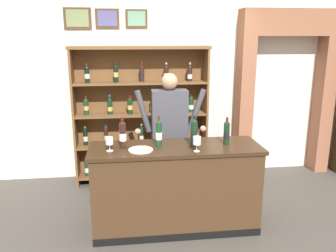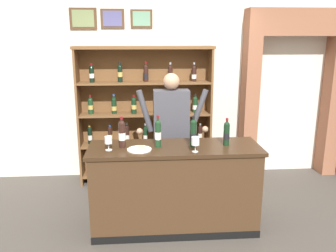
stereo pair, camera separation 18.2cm
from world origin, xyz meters
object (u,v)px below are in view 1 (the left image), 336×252
wine_shelf (141,114)px  wine_glass_right (197,141)px  wine_glass_center (109,141)px  tasting_bottle_vin_santo (227,133)px  shopkeeper (169,125)px  tasting_counter (175,188)px  tasting_bottle_super_tuscan (194,132)px  tasting_bottle_rosso (123,134)px  tasting_bottle_prosecco (159,133)px  cheese_plate (141,150)px

wine_shelf → wine_glass_right: (0.49, -1.58, 0.04)m
wine_glass_center → wine_glass_right: bearing=-7.8°
tasting_bottle_vin_santo → shopkeeper: bearing=130.5°
tasting_counter → wine_glass_center: bearing=-174.2°
shopkeeper → wine_glass_center: 1.00m
tasting_bottle_super_tuscan → tasting_bottle_rosso: bearing=178.4°
tasting_bottle_prosecco → tasting_bottle_super_tuscan: (0.38, -0.01, -0.00)m
shopkeeper → tasting_bottle_rosso: 0.85m
wine_glass_right → tasting_bottle_rosso: bearing=164.5°
wine_glass_center → cheese_plate: size_ratio=0.58×
tasting_bottle_rosso → tasting_bottle_prosecco: tasting_bottle_prosecco is taller
tasting_bottle_prosecco → wine_glass_right: (0.37, -0.19, -0.05)m
shopkeeper → wine_glass_right: (0.18, -0.83, 0.03)m
wine_shelf → tasting_counter: wine_shelf is taller
shopkeeper → tasting_bottle_vin_santo: shopkeeper is taller
tasting_bottle_super_tuscan → tasting_bottle_vin_santo: 0.36m
wine_shelf → tasting_bottle_vin_santo: size_ratio=6.53×
shopkeeper → wine_shelf: bearing=112.8°
tasting_counter → tasting_bottle_rosso: 0.84m
tasting_counter → shopkeeper: size_ratio=1.10×
wine_shelf → wine_glass_center: size_ratio=13.34×
wine_shelf → tasting_bottle_prosecco: bearing=-85.0°
tasting_bottle_vin_santo → wine_glass_center: size_ratio=2.04×
wine_shelf → shopkeeper: wine_shelf is taller
wine_shelf → shopkeeper: 0.82m
wine_glass_right → cheese_plate: wine_glass_right is taller
tasting_bottle_super_tuscan → cheese_plate: size_ratio=1.31×
tasting_counter → tasting_bottle_super_tuscan: bearing=-1.3°
cheese_plate → wine_shelf: bearing=87.1°
wine_glass_center → shopkeeper: bearing=44.8°
shopkeeper → cheese_plate: bearing=-118.3°
tasting_bottle_prosecco → tasting_bottle_super_tuscan: bearing=-1.1°
tasting_bottle_prosecco → wine_glass_right: 0.42m
wine_glass_right → cheese_plate: size_ratio=0.62×
wine_shelf → tasting_bottle_rosso: wine_shelf is taller
wine_glass_right → tasting_bottle_vin_santo: bearing=27.4°
tasting_bottle_prosecco → cheese_plate: tasting_bottle_prosecco is taller
wine_shelf → shopkeeper: (0.32, -0.75, 0.01)m
tasting_bottle_rosso → cheese_plate: (0.18, -0.11, -0.14)m
wine_shelf → tasting_bottle_super_tuscan: wine_shelf is taller
tasting_bottle_prosecco → tasting_bottle_vin_santo: (0.74, -0.00, -0.02)m
wine_shelf → tasting_bottle_prosecco: (0.12, -1.38, 0.09)m
tasting_bottle_prosecco → tasting_counter: bearing=-0.8°
tasting_bottle_vin_santo → wine_glass_right: size_ratio=1.92×
wine_shelf → tasting_bottle_prosecco: wine_shelf is taller
tasting_bottle_prosecco → tasting_bottle_super_tuscan: tasting_bottle_prosecco is taller
shopkeeper → wine_glass_center: size_ratio=11.32×
tasting_bottle_super_tuscan → wine_shelf: bearing=109.8°
wine_shelf → tasting_bottle_vin_santo: wine_shelf is taller
tasting_bottle_rosso → wine_glass_right: 0.78m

